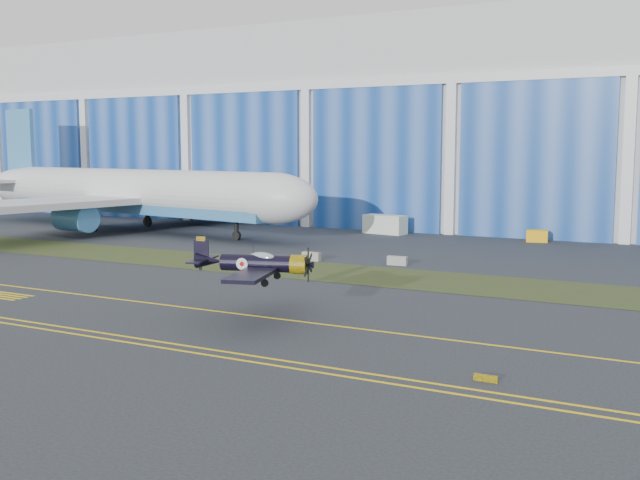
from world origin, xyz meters
The scene contains 13 objects.
ground centered at (0.00, 0.00, 0.00)m, with size 260.00×260.00×0.00m, color #2E3238.
grass_median centered at (0.00, 14.00, 0.02)m, with size 260.00×10.00×0.02m, color #475128.
hangar centered at (0.00, 71.79, 14.96)m, with size 220.00×45.70×30.00m.
taxiway_centreline centered at (0.00, -5.00, 0.01)m, with size 200.00×0.20×0.02m, color yellow.
edge_line_near centered at (0.00, -14.50, 0.01)m, with size 80.00×0.20×0.02m, color yellow.
edge_line_far centered at (0.00, -13.50, 0.01)m, with size 80.00×0.20×0.02m, color yellow.
guard_board_right centered at (22.00, -12.00, 0.17)m, with size 1.20×0.15×0.35m, color yellow.
warbird centered at (4.55, -5.49, 3.78)m, with size 12.00×13.35×3.34m.
jetliner centered at (-40.87, 33.47, 12.27)m, with size 78.89×70.01×24.54m.
shipping_container centered at (-8.04, 46.03, 1.27)m, with size 5.86×2.35×2.54m, color silver.
tug centered at (12.17, 46.46, 0.74)m, with size 2.54×1.59×1.48m, color #FFB611.
barrier_a centered at (-4.89, 19.41, 0.45)m, with size 2.00×0.60×0.90m, color gray.
barrier_b centered at (4.04, 20.75, 0.45)m, with size 2.00×0.60×0.90m, color #949794.
Camera 1 is at (31.51, -47.28, 11.31)m, focal length 42.00 mm.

